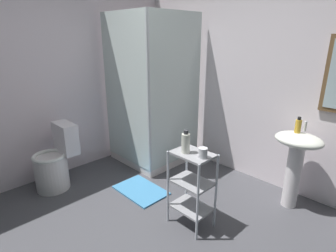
{
  "coord_description": "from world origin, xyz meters",
  "views": [
    {
      "loc": [
        1.47,
        -1.12,
        1.72
      ],
      "look_at": [
        -0.41,
        0.71,
        0.84
      ],
      "focal_mm": 28.77,
      "sensor_mm": 36.0,
      "label": 1
    }
  ],
  "objects_px": {
    "shower_stall": "(153,131)",
    "storage_cart": "(192,183)",
    "hand_soap_bottle": "(298,126)",
    "lotion_bottle_white": "(186,143)",
    "rinse_cup": "(203,153)",
    "toilet": "(55,163)",
    "pedestal_sink": "(296,155)",
    "bath_mat": "(141,190)"
  },
  "relations": [
    {
      "from": "shower_stall",
      "to": "storage_cart",
      "type": "distance_m",
      "value": 1.43
    },
    {
      "from": "shower_stall",
      "to": "hand_soap_bottle",
      "type": "xyz_separation_m",
      "value": [
        1.78,
        0.35,
        0.42
      ]
    },
    {
      "from": "lotion_bottle_white",
      "to": "rinse_cup",
      "type": "bearing_deg",
      "value": 8.88
    },
    {
      "from": "shower_stall",
      "to": "toilet",
      "type": "height_order",
      "value": "shower_stall"
    },
    {
      "from": "storage_cart",
      "to": "pedestal_sink",
      "type": "bearing_deg",
      "value": 61.28
    },
    {
      "from": "toilet",
      "to": "rinse_cup",
      "type": "xyz_separation_m",
      "value": [
        1.67,
        0.62,
        0.47
      ]
    },
    {
      "from": "storage_cart",
      "to": "bath_mat",
      "type": "bearing_deg",
      "value": 178.91
    },
    {
      "from": "shower_stall",
      "to": "lotion_bottle_white",
      "type": "height_order",
      "value": "shower_stall"
    },
    {
      "from": "shower_stall",
      "to": "lotion_bottle_white",
      "type": "relative_size",
      "value": 9.58
    },
    {
      "from": "pedestal_sink",
      "to": "toilet",
      "type": "bearing_deg",
      "value": -142.49
    },
    {
      "from": "pedestal_sink",
      "to": "storage_cart",
      "type": "distance_m",
      "value": 1.12
    },
    {
      "from": "hand_soap_bottle",
      "to": "lotion_bottle_white",
      "type": "height_order",
      "value": "hand_soap_bottle"
    },
    {
      "from": "shower_stall",
      "to": "bath_mat",
      "type": "height_order",
      "value": "shower_stall"
    },
    {
      "from": "lotion_bottle_white",
      "to": "storage_cart",
      "type": "bearing_deg",
      "value": 36.31
    },
    {
      "from": "shower_stall",
      "to": "bath_mat",
      "type": "bearing_deg",
      "value": -51.69
    },
    {
      "from": "shower_stall",
      "to": "storage_cart",
      "type": "xyz_separation_m",
      "value": [
        1.27,
        -0.64,
        -0.03
      ]
    },
    {
      "from": "shower_stall",
      "to": "bath_mat",
      "type": "relative_size",
      "value": 3.33
    },
    {
      "from": "pedestal_sink",
      "to": "toilet",
      "type": "distance_m",
      "value": 2.64
    },
    {
      "from": "toilet",
      "to": "lotion_bottle_white",
      "type": "bearing_deg",
      "value": 21.43
    },
    {
      "from": "shower_stall",
      "to": "storage_cart",
      "type": "height_order",
      "value": "shower_stall"
    },
    {
      "from": "toilet",
      "to": "hand_soap_bottle",
      "type": "bearing_deg",
      "value": 38.25
    },
    {
      "from": "storage_cart",
      "to": "hand_soap_bottle",
      "type": "distance_m",
      "value": 1.2
    },
    {
      "from": "lotion_bottle_white",
      "to": "rinse_cup",
      "type": "height_order",
      "value": "lotion_bottle_white"
    },
    {
      "from": "hand_soap_bottle",
      "to": "bath_mat",
      "type": "distance_m",
      "value": 1.83
    },
    {
      "from": "shower_stall",
      "to": "pedestal_sink",
      "type": "distance_m",
      "value": 1.84
    },
    {
      "from": "lotion_bottle_white",
      "to": "hand_soap_bottle",
      "type": "bearing_deg",
      "value": 61.79
    },
    {
      "from": "bath_mat",
      "to": "rinse_cup",
      "type": "bearing_deg",
      "value": -1.65
    },
    {
      "from": "toilet",
      "to": "rinse_cup",
      "type": "bearing_deg",
      "value": 20.22
    },
    {
      "from": "storage_cart",
      "to": "rinse_cup",
      "type": "xyz_separation_m",
      "value": [
        0.12,
        -0.01,
        0.35
      ]
    },
    {
      "from": "shower_stall",
      "to": "toilet",
      "type": "xyz_separation_m",
      "value": [
        -0.28,
        -1.27,
        -0.15
      ]
    },
    {
      "from": "hand_soap_bottle",
      "to": "lotion_bottle_white",
      "type": "bearing_deg",
      "value": -118.21
    },
    {
      "from": "storage_cart",
      "to": "rinse_cup",
      "type": "height_order",
      "value": "rinse_cup"
    },
    {
      "from": "shower_stall",
      "to": "hand_soap_bottle",
      "type": "height_order",
      "value": "shower_stall"
    },
    {
      "from": "storage_cart",
      "to": "hand_soap_bottle",
      "type": "relative_size",
      "value": 4.58
    },
    {
      "from": "pedestal_sink",
      "to": "shower_stall",
      "type": "bearing_deg",
      "value": -169.52
    },
    {
      "from": "hand_soap_bottle",
      "to": "bath_mat",
      "type": "bearing_deg",
      "value": -142.65
    },
    {
      "from": "shower_stall",
      "to": "storage_cart",
      "type": "bearing_deg",
      "value": -26.69
    },
    {
      "from": "rinse_cup",
      "to": "toilet",
      "type": "bearing_deg",
      "value": -159.78
    },
    {
      "from": "rinse_cup",
      "to": "bath_mat",
      "type": "height_order",
      "value": "rinse_cup"
    },
    {
      "from": "pedestal_sink",
      "to": "rinse_cup",
      "type": "bearing_deg",
      "value": -112.81
    },
    {
      "from": "rinse_cup",
      "to": "hand_soap_bottle",
      "type": "bearing_deg",
      "value": 69.18
    },
    {
      "from": "shower_stall",
      "to": "pedestal_sink",
      "type": "relative_size",
      "value": 2.47
    }
  ]
}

